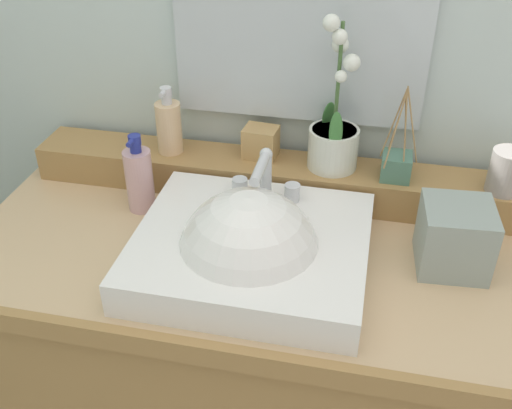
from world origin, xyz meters
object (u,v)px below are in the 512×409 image
Objects in this scene: sink_basin at (250,255)px; tumbler_cup at (507,172)px; soap_dispenser at (169,126)px; tissue_box at (455,237)px; trinket_box at (261,142)px; reed_diffuser at (396,165)px; lotion_bottle at (139,179)px; potted_plant at (334,134)px.

sink_basin is 4.75× the size of tumbler_cup.
soap_dispenser is 0.66m from tissue_box.
soap_dispenser is 2.09× the size of trinket_box.
reed_diffuser reaches higher than soap_dispenser.
tumbler_cup is (0.73, -0.02, -0.02)m from soap_dispenser.
trinket_box is at bearing 5.55° from soap_dispenser.
tissue_box is (0.66, -0.06, -0.01)m from lotion_bottle.
tumbler_cup is at bearing -4.43° from potted_plant.
potted_plant is 3.64× the size of tumbler_cup.
reed_diffuser is at bearing 178.02° from tumbler_cup.
soap_dispenser is at bearing -178.79° from potted_plant.
sink_basin is at bearing -76.71° from trinket_box.
lotion_bottle is at bearing 151.17° from sink_basin.
reed_diffuser is (0.26, 0.27, 0.08)m from sink_basin.
sink_basin is 0.32m from lotion_bottle.
tissue_box is at bearing -5.19° from lotion_bottle.
tumbler_cup is 0.52m from trinket_box.
soap_dispenser is at bearing 76.96° from lotion_bottle.
tumbler_cup is at bearing 7.98° from lotion_bottle.
sink_basin reaches higher than tumbler_cup.
soap_dispenser is (-0.25, 0.28, 0.11)m from sink_basin.
trinket_box is (-0.04, 0.30, 0.08)m from sink_basin.
potted_plant reaches higher than tumbler_cup.
tissue_box is (0.12, -0.17, -0.05)m from reed_diffuser.
sink_basin is 0.39m from tissue_box.
soap_dispenser is 0.15m from lotion_bottle.
lotion_bottle is 1.37× the size of tissue_box.
soap_dispenser is 0.51m from reed_diffuser.
soap_dispenser is 1.19× the size of tissue_box.
sink_basin is 0.31m from trinket_box.
potted_plant is at bearing 175.57° from tumbler_cup.
lotion_bottle is at bearing -103.04° from soap_dispenser.
tumbler_cup is 0.20m from tissue_box.
tumbler_cup is at bearing 58.81° from tissue_box.
soap_dispenser reaches higher than tissue_box.
tumbler_cup is 0.44× the size of reed_diffuser.
reed_diffuser reaches higher than trinket_box.
soap_dispenser is 0.87× the size of lotion_bottle.
potted_plant is 0.36m from tumbler_cup.
tumbler_cup is 0.71× the size of tissue_box.
tumbler_cup is (0.36, -0.03, -0.03)m from potted_plant.
trinket_box is 0.57× the size of tissue_box.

